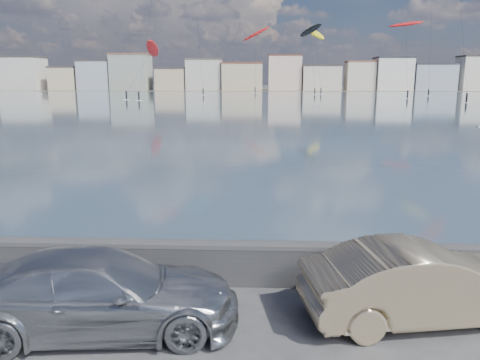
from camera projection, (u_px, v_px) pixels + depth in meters
The scene contains 12 objects.
ground at pixel (174, 349), 8.27m from camera, with size 700.00×700.00×0.00m, color #333335.
bay_water at pixel (254, 102), 97.60m from camera, with size 500.00×177.00×0.00m, color #2A3F4F.
far_shore_strip at pixel (257, 90), 203.53m from camera, with size 500.00×60.00×0.00m, color #4C473D.
seawall at pixel (194, 260), 10.79m from camera, with size 400.00×0.36×1.08m.
far_buildings at pixel (261, 75), 188.53m from camera, with size 240.79×13.26×14.60m.
car_silver at pixel (101, 292), 8.77m from camera, with size 2.11×5.19×1.51m, color #A6A9AD.
car_champagne at pixel (422, 283), 9.13m from camera, with size 1.62×4.66×1.53m, color tan.
kitesurfer_2 at pixel (406, 25), 118.64m from camera, with size 8.81×13.23×19.35m.
kitesurfer_3 at pixel (311, 31), 141.85m from camera, with size 7.54×10.42×21.36m.
kitesurfer_9 at pixel (316, 34), 151.29m from camera, with size 6.87×16.47×21.78m.
kitesurfer_11 at pixel (256, 34), 158.56m from camera, with size 9.91×9.05×22.51m.
kitesurfer_12 at pixel (152, 49), 116.26m from camera, with size 5.43×18.96×14.62m.
Camera 1 is at (1.50, -7.39, 4.67)m, focal length 35.00 mm.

